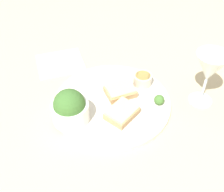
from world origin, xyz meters
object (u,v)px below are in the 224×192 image
cheese_toast_near (120,91)px  napkin (60,63)px  sauce_ramekin (143,79)px  salad_bowl (70,108)px  cheese_toast_far (122,113)px  wine_glass (210,69)px

cheese_toast_near → napkin: (0.00, -0.26, -0.02)m
sauce_ramekin → salad_bowl: bearing=-14.7°
napkin → cheese_toast_far: bearing=78.7°
salad_bowl → wine_glass: (-0.31, 0.23, 0.06)m
cheese_toast_far → napkin: size_ratio=0.42×
wine_glass → cheese_toast_near: bearing=-53.3°
sauce_ramekin → napkin: (0.08, -0.29, -0.03)m
salad_bowl → sauce_ramekin: bearing=165.3°
cheese_toast_near → wine_glass: size_ratio=0.63×
sauce_ramekin → napkin: size_ratio=0.28×
salad_bowl → cheese_toast_far: (-0.10, 0.10, -0.03)m
sauce_ramekin → wine_glass: wine_glass is taller
wine_glass → sauce_ramekin: bearing=-69.4°
cheese_toast_near → wine_glass: wine_glass is taller
sauce_ramekin → napkin: sauce_ramekin is taller
cheese_toast_far → cheese_toast_near: bearing=-138.5°
cheese_toast_near → napkin: bearing=-89.8°
cheese_toast_near → salad_bowl: bearing=-13.9°
cheese_toast_far → salad_bowl: bearing=-45.3°
sauce_ramekin → cheese_toast_near: sauce_ramekin is taller
cheese_toast_near → cheese_toast_far: size_ratio=1.22×
cheese_toast_near → cheese_toast_far: bearing=41.5°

